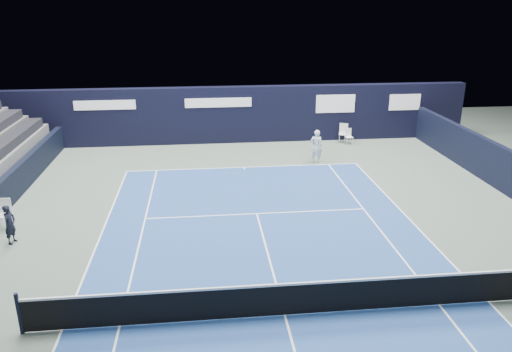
# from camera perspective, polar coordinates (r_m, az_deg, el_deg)

# --- Properties ---
(ground) EXTENTS (48.00, 48.00, 0.00)m
(ground) POSITION_cam_1_polar(r_m,az_deg,el_deg) (14.84, 2.02, -11.22)
(ground) COLOR #4D5C51
(ground) RESTS_ON ground
(court_surface) EXTENTS (10.97, 23.77, 0.01)m
(court_surface) POSITION_cam_1_polar(r_m,az_deg,el_deg) (13.18, 3.31, -15.62)
(court_surface) COLOR navy
(court_surface) RESTS_ON ground
(folding_chair_back_a) EXTENTS (0.43, 0.45, 0.86)m
(folding_chair_back_a) POSITION_cam_1_polar(r_m,az_deg,el_deg) (28.11, 10.51, 4.79)
(folding_chair_back_a) COLOR white
(folding_chair_back_a) RESTS_ON ground
(folding_chair_back_b) EXTENTS (0.58, 0.57, 1.06)m
(folding_chair_back_b) POSITION_cam_1_polar(r_m,az_deg,el_deg) (28.35, 9.96, 5.01)
(folding_chair_back_b) COLOR silver
(folding_chair_back_b) RESTS_ON ground
(line_judge_chair) EXTENTS (0.49, 0.47, 1.07)m
(line_judge_chair) POSITION_cam_1_polar(r_m,az_deg,el_deg) (19.48, -26.86, -3.67)
(line_judge_chair) COLOR silver
(line_judge_chair) RESTS_ON ground
(line_judge) EXTENTS (0.44, 0.55, 1.33)m
(line_judge) POSITION_cam_1_polar(r_m,az_deg,el_deg) (18.19, -26.31, -4.97)
(line_judge) COLOR black
(line_judge) RESTS_ON ground
(court_markings) EXTENTS (11.03, 23.83, 0.00)m
(court_markings) POSITION_cam_1_polar(r_m,az_deg,el_deg) (13.18, 3.31, -15.60)
(court_markings) COLOR white
(court_markings) RESTS_ON court_surface
(tennis_net) EXTENTS (12.90, 0.10, 1.10)m
(tennis_net) POSITION_cam_1_polar(r_m,az_deg,el_deg) (12.90, 3.35, -13.79)
(tennis_net) COLOR black
(tennis_net) RESTS_ON ground
(back_sponsor_wall) EXTENTS (26.00, 0.63, 3.10)m
(back_sponsor_wall) POSITION_cam_1_polar(r_m,az_deg,el_deg) (27.83, -2.23, 7.04)
(back_sponsor_wall) COLOR black
(back_sponsor_wall) RESTS_ON ground
(tennis_player) EXTENTS (0.65, 0.85, 1.62)m
(tennis_player) POSITION_cam_1_polar(r_m,az_deg,el_deg) (24.57, 6.90, 3.42)
(tennis_player) COLOR silver
(tennis_player) RESTS_ON ground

